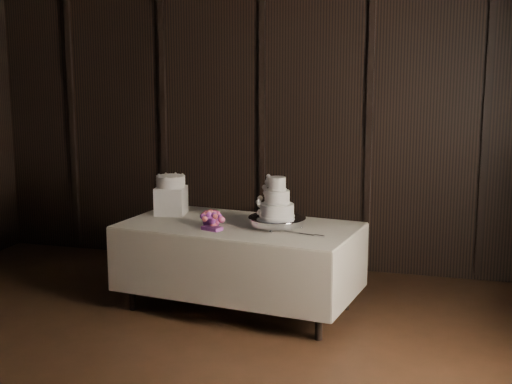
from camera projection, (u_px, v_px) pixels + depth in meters
The scene contains 8 objects.
room at pixel (99, 175), 4.06m from camera, with size 6.08×7.08×3.08m.
display_table at pixel (239, 263), 6.14m from camera, with size 2.11×1.29×0.76m.
cake_stand at pixel (277, 222), 5.95m from camera, with size 0.48×0.48×0.09m, color silver.
wedding_cake at pixel (274, 202), 5.91m from camera, with size 0.31×0.28×0.34m.
bouquet at pixel (211, 220), 5.99m from camera, with size 0.27×0.37×0.18m, color #DE5D8C, non-canonical shape.
box_pedestal at pixel (171, 201), 6.46m from camera, with size 0.26×0.26×0.25m, color white.
small_cake at pixel (171, 181), 6.43m from camera, with size 0.26×0.26×0.10m, color white.
cake_knife at pixel (299, 233), 5.74m from camera, with size 0.37×0.02×0.01m, color silver.
Camera 1 is at (1.96, -3.60, 2.15)m, focal length 50.00 mm.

